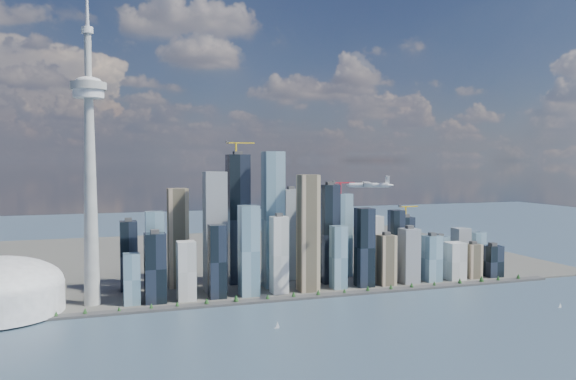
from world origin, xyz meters
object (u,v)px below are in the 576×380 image
object	(u,v)px
airplane	(369,184)
sailboat_west	(277,326)
sailboat_east	(560,306)
needle_tower	(90,161)

from	to	relation	value
airplane	sailboat_west	xyz separation A→B (m)	(-184.44, -83.43, -193.99)
sailboat_east	needle_tower	bearing A→B (deg)	158.57
needle_tower	sailboat_west	distance (m)	400.27
sailboat_west	sailboat_east	bearing A→B (deg)	-1.31
needle_tower	sailboat_west	size ratio (longest dim) A/B	51.08
needle_tower	sailboat_east	bearing A→B (deg)	-19.08
airplane	sailboat_east	distance (m)	362.24
sailboat_east	sailboat_west	bearing A→B (deg)	173.03
airplane	sailboat_west	distance (m)	280.37
sailboat_west	airplane	bearing A→B (deg)	27.65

